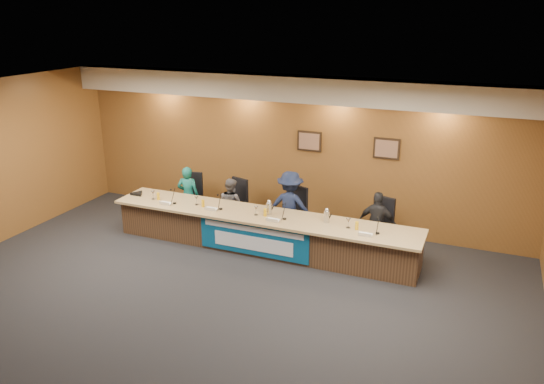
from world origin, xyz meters
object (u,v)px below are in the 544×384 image
(panelist_a, at_px, (188,195))
(panelist_b, at_px, (231,205))
(banner, at_px, (253,239))
(office_chair_b, at_px, (233,207))
(dais_body, at_px, (262,233))
(office_chair_a, at_px, (191,201))
(office_chair_d, at_px, (378,229))
(office_chair_c, at_px, (292,216))
(carafe_mid, at_px, (269,208))
(carafe_right, at_px, (327,217))
(panelist_c, at_px, (290,206))
(panelist_d, at_px, (377,224))
(speakerphone, at_px, (138,194))

(panelist_a, xyz_separation_m, panelist_b, (1.03, 0.00, -0.07))
(banner, bearing_deg, panelist_b, 133.43)
(panelist_a, height_order, office_chair_b, panelist_a)
(dais_body, bearing_deg, banner, -90.00)
(dais_body, distance_m, panelist_a, 2.12)
(panelist_a, relative_size, office_chair_a, 2.68)
(banner, xyz_separation_m, office_chair_d, (2.09, 1.13, 0.10))
(office_chair_c, height_order, office_chair_d, same)
(office_chair_d, distance_m, carafe_mid, 2.11)
(office_chair_d, bearing_deg, panelist_a, -162.49)
(office_chair_a, bearing_deg, carafe_right, -23.68)
(panelist_c, relative_size, carafe_mid, 6.22)
(panelist_c, bearing_deg, panelist_d, 176.01)
(dais_body, height_order, carafe_right, carafe_right)
(office_chair_d, relative_size, carafe_right, 2.13)
(dais_body, height_order, speakerphone, speakerphone)
(panelist_b, bearing_deg, office_chair_a, 14.30)
(banner, height_order, panelist_b, panelist_b)
(panelist_a, distance_m, office_chair_a, 0.19)
(office_chair_c, relative_size, carafe_mid, 2.06)
(panelist_d, bearing_deg, office_chair_c, -1.74)
(dais_body, distance_m, panelist_b, 1.17)
(panelist_c, relative_size, office_chair_b, 3.02)
(panelist_d, bearing_deg, panelist_b, 1.53)
(panelist_b, xyz_separation_m, office_chair_d, (3.07, 0.10, -0.09))
(panelist_a, xyz_separation_m, office_chair_c, (2.35, 0.10, -0.16))
(panelist_b, height_order, carafe_right, panelist_b)
(office_chair_b, distance_m, office_chair_d, 3.07)
(dais_body, xyz_separation_m, panelist_b, (-0.97, 0.61, 0.22))
(banner, height_order, carafe_right, carafe_right)
(carafe_right, height_order, speakerphone, carafe_right)
(panelist_c, xyz_separation_m, office_chair_a, (-2.35, 0.10, -0.24))
(office_chair_a, bearing_deg, office_chair_c, -12.03)
(panelist_b, xyz_separation_m, carafe_right, (2.25, -0.58, 0.29))
(panelist_d, distance_m, office_chair_c, 1.76)
(panelist_a, relative_size, office_chair_b, 2.68)
(panelist_c, relative_size, speakerphone, 4.53)
(office_chair_b, bearing_deg, carafe_right, 0.87)
(panelist_b, distance_m, speakerphone, 1.98)
(banner, distance_m, carafe_mid, 0.67)
(panelist_a, relative_size, carafe_right, 5.69)
(panelist_d, distance_m, carafe_right, 1.03)
(office_chair_d, height_order, carafe_right, carafe_right)
(office_chair_a, height_order, office_chair_d, same)
(panelist_c, height_order, speakerphone, panelist_c)
(office_chair_d, bearing_deg, dais_body, -145.05)
(carafe_mid, bearing_deg, office_chair_c, 74.02)
(panelist_d, height_order, office_chair_d, panelist_d)
(panelist_c, relative_size, panelist_d, 1.15)
(office_chair_a, distance_m, office_chair_c, 2.35)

